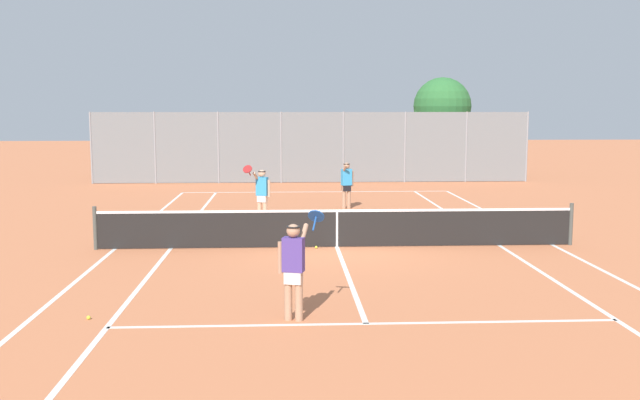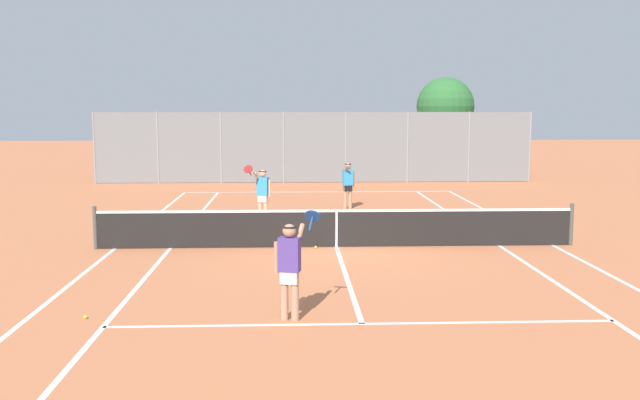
# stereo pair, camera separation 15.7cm
# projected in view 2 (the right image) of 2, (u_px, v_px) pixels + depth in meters

# --- Properties ---
(ground_plane) EXTENTS (120.00, 120.00, 0.00)m
(ground_plane) POSITION_uv_depth(u_px,v_px,m) (336.00, 247.00, 17.81)
(ground_plane) COLOR #C67047
(court_line_markings) EXTENTS (11.10, 23.90, 0.01)m
(court_line_markings) POSITION_uv_depth(u_px,v_px,m) (336.00, 247.00, 17.81)
(court_line_markings) COLOR silver
(court_line_markings) RESTS_ON ground
(tennis_net) EXTENTS (12.00, 0.10, 1.07)m
(tennis_net) POSITION_uv_depth(u_px,v_px,m) (336.00, 227.00, 17.75)
(tennis_net) COLOR #474C47
(tennis_net) RESTS_ON ground
(player_near_side) EXTENTS (0.80, 0.71, 1.77)m
(player_near_side) POSITION_uv_depth(u_px,v_px,m) (290.00, 265.00, 11.56)
(player_near_side) COLOR tan
(player_near_side) RESTS_ON ground
(player_far_left) EXTENTS (0.83, 0.70, 1.77)m
(player_far_left) POSITION_uv_depth(u_px,v_px,m) (263.00, 192.00, 21.63)
(player_far_left) COLOR #D8A884
(player_far_left) RESTS_ON ground
(player_far_right) EXTENTS (0.44, 0.54, 1.60)m
(player_far_right) POSITION_uv_depth(u_px,v_px,m) (348.00, 183.00, 24.51)
(player_far_right) COLOR tan
(player_far_right) RESTS_ON ground
(loose_tennis_ball_0) EXTENTS (0.07, 0.07, 0.07)m
(loose_tennis_ball_0) POSITION_uv_depth(u_px,v_px,m) (316.00, 247.00, 17.64)
(loose_tennis_ball_0) COLOR #D1DB33
(loose_tennis_ball_0) RESTS_ON ground
(loose_tennis_ball_1) EXTENTS (0.07, 0.07, 0.07)m
(loose_tennis_ball_1) POSITION_uv_depth(u_px,v_px,m) (344.00, 218.00, 22.40)
(loose_tennis_ball_1) COLOR #D1DB33
(loose_tennis_ball_1) RESTS_ON ground
(loose_tennis_ball_2) EXTENTS (0.07, 0.07, 0.07)m
(loose_tennis_ball_2) POSITION_uv_depth(u_px,v_px,m) (85.00, 317.00, 11.74)
(loose_tennis_ball_2) COLOR #D1DB33
(loose_tennis_ball_2) RESTS_ON ground
(loose_tennis_ball_3) EXTENTS (0.07, 0.07, 0.07)m
(loose_tennis_ball_3) POSITION_uv_depth(u_px,v_px,m) (523.00, 237.00, 19.05)
(loose_tennis_ball_3) COLOR #D1DB33
(loose_tennis_ball_3) RESTS_ON ground
(loose_tennis_ball_4) EXTENTS (0.07, 0.07, 0.07)m
(loose_tennis_ball_4) POSITION_uv_depth(u_px,v_px,m) (280.00, 212.00, 23.61)
(loose_tennis_ball_4) COLOR #D1DB33
(loose_tennis_ball_4) RESTS_ON ground
(loose_tennis_ball_5) EXTENTS (0.07, 0.07, 0.07)m
(loose_tennis_ball_5) POSITION_uv_depth(u_px,v_px,m) (356.00, 218.00, 22.26)
(loose_tennis_ball_5) COLOR #D1DB33
(loose_tennis_ball_5) RESTS_ON ground
(back_fence) EXTENTS (20.38, 0.08, 3.30)m
(back_fence) POSITION_uv_depth(u_px,v_px,m) (315.00, 147.00, 33.11)
(back_fence) COLOR gray
(back_fence) RESTS_ON ground
(tree_behind_left) EXTENTS (2.91, 2.91, 5.01)m
(tree_behind_left) POSITION_uv_depth(u_px,v_px,m) (443.00, 108.00, 36.01)
(tree_behind_left) COLOR brown
(tree_behind_left) RESTS_ON ground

